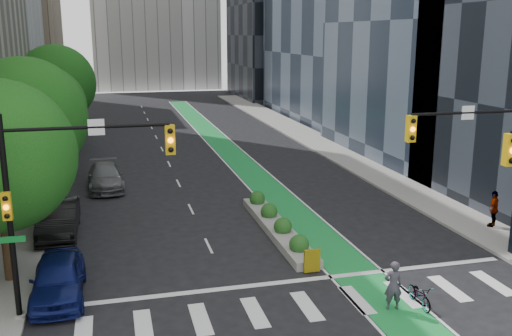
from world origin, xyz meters
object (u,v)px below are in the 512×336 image
parked_car_left_far (106,177)px  pedestrian_far (494,209)px  parked_car_left_mid (59,219)px  bicycle (420,295)px  median_planter (277,225)px  cyclist (393,285)px  parked_car_left_near (58,278)px

parked_car_left_far → pedestrian_far: pedestrian_far is taller
parked_car_left_mid → parked_car_left_far: size_ratio=0.97×
bicycle → median_planter: bearing=109.8°
bicycle → pedestrian_far: pedestrian_far is taller
parked_car_left_mid → pedestrian_far: pedestrian_far is taller
cyclist → parked_car_left_far: (-10.19, 19.88, -0.16)m
bicycle → parked_car_left_mid: parked_car_left_mid is taller
pedestrian_far → bicycle: bearing=2.0°
parked_car_left_mid → cyclist: bearing=-42.0°
bicycle → parked_car_left_mid: size_ratio=0.32×
cyclist → pedestrian_far: size_ratio=0.99×
median_planter → cyclist: size_ratio=5.45×
cyclist → pedestrian_far: 11.40m
cyclist → parked_car_left_mid: 16.84m
median_planter → parked_car_left_mid: 10.95m
parked_car_left_near → parked_car_left_mid: 7.35m
pedestrian_far → median_planter: bearing=-49.6°
bicycle → pedestrian_far: size_ratio=0.89×
pedestrian_far → parked_car_left_mid: bearing=-49.7°
parked_car_left_mid → parked_car_left_far: bearing=75.4°
parked_car_left_mid → parked_car_left_far: parked_car_left_mid is taller
cyclist → parked_car_left_near: bearing=-10.8°
bicycle → parked_car_left_far: (-11.30, 19.88, 0.34)m
median_planter → parked_car_left_far: bearing=127.9°
bicycle → cyclist: cyclist is taller
parked_car_left_mid → pedestrian_far: 22.15m
bicycle → cyclist: 1.22m
median_planter → parked_car_left_mid: size_ratio=1.97×
cyclist → parked_car_left_far: cyclist is taller
parked_car_left_near → parked_car_left_far: bearing=83.2°
pedestrian_far → parked_car_left_far: bearing=-71.8°
cyclist → median_planter: bearing=-71.3°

